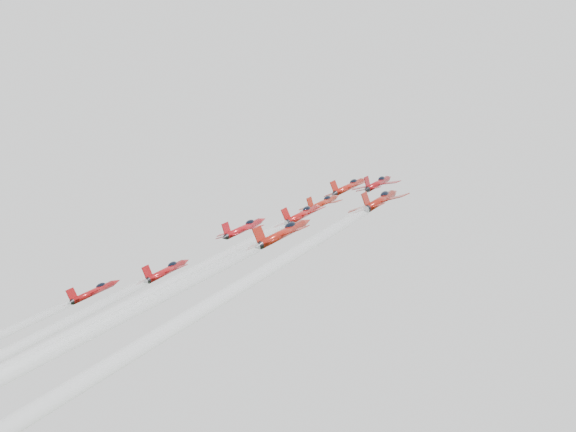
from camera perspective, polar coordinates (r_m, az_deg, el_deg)
The scene contains 7 objects.
jet_lead at distance 159.72m, azimuth 4.38°, elevation 2.12°, with size 10.38×12.86×9.56m.
jet_row2_left at distance 151.96m, azimuth -3.13°, elevation -0.84°, with size 10.55×13.07×9.72m.
jet_row2_center at distance 140.75m, azimuth 2.53°, elevation 0.96°, with size 8.60×10.65×7.92m.
jet_row2_right at distance 139.16m, azimuth 6.44°, elevation 2.34°, with size 9.04×11.20×8.33m.
jet_center at distance 93.67m, azimuth -12.86°, elevation -6.88°, with size 9.86×87.79×63.84m.
jet_rear_right at distance 73.91m, azimuth -19.82°, elevation -11.11°, with size 10.24×91.16×66.29m.
jet_rear_farright at distance 69.94m, azimuth -7.01°, elevation -6.74°, with size 8.85×78.78×57.29m.
Camera 1 is at (71.43, -94.69, 82.38)m, focal length 50.00 mm.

